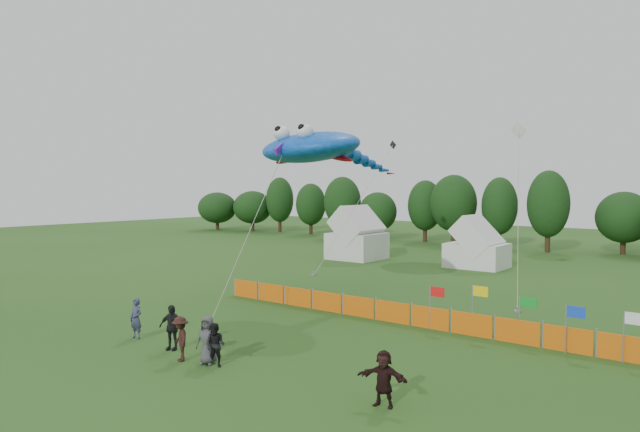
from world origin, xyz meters
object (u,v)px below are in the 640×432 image
Objects in this scene: tent_left at (357,237)px; spectator_d at (172,327)px; barrier_fence at (393,312)px; spectator_a at (136,319)px; spectator_c at (180,339)px; stingray_kite at (316,148)px; spectator_b at (215,345)px; spectator_e at (208,340)px; spectator_f at (384,378)px; tent_right at (477,248)px.

tent_left is 30.10m from spectator_d.
tent_left is at bearing 128.51° from barrier_fence.
spectator_a is 2.58m from spectator_d.
spectator_c is 14.18m from stingray_kite.
spectator_d is at bearing -115.84° from barrier_fence.
spectator_e reaches higher than spectator_b.
tent_left is at bearing 96.01° from spectator_b.
spectator_e is at bearing -65.71° from tent_left.
spectator_f is (7.27, 0.53, -0.05)m from spectator_e.
stingray_kite is at bearing -94.78° from tent_right.
tent_left is 2.49× the size of spectator_a.
spectator_e is (-0.49, 0.06, 0.09)m from spectator_b.
barrier_fence is 10.00m from spectator_e.
tent_left reaches higher than spectator_e.
spectator_b is 6.80m from spectator_f.
spectator_e is at bearing -71.41° from stingray_kite.
tent_right is at bearing 76.00° from spectator_b.
spectator_f is at bearing 34.72° from spectator_c.
spectator_a reaches higher than spectator_c.
spectator_c is at bearing -179.37° from spectator_e.
tent_left is at bearing 117.68° from stingray_kite.
spectator_f reaches higher than spectator_c.
tent_right is at bearing 77.41° from spectator_a.
spectator_c is (-1.56, -0.34, 0.05)m from spectator_b.
spectator_f is (9.80, 0.22, -0.07)m from spectator_d.
spectator_a is at bearing -163.15° from spectator_c.
spectator_e is at bearing 49.06° from spectator_c.
spectator_d is (10.36, -28.24, -1.03)m from tent_left.
tent_left reaches higher than barrier_fence.
tent_right reaches higher than spectator_d.
barrier_fence is 12.53× the size of spectator_a.
tent_left is 2.45× the size of spectator_e.
spectator_c is (-3.13, -10.18, 0.34)m from barrier_fence.
spectator_c is 0.11× the size of stingray_kite.
spectator_c is (1.09, -30.40, -0.78)m from tent_right.
spectator_d reaches higher than spectator_e.
spectator_b is 0.95× the size of spectator_c.
spectator_f is at bearing -43.87° from stingray_kite.
barrier_fence is 10.66m from spectator_c.
spectator_f is (8.34, 0.94, 0.00)m from spectator_c.
spectator_a is 5.62m from spectator_b.
spectator_a is 5.12m from spectator_e.
tent_right is 2.69× the size of spectator_f.
spectator_f is at bearing -54.27° from tent_left.
spectator_d is 1.08× the size of spectator_f.
barrier_fence is at bearing 108.22° from spectator_f.
spectator_b is (13.38, -28.61, -1.14)m from tent_left.
stingray_kite is (-3.74, 11.11, 7.78)m from spectator_e.
barrier_fence is 1.39× the size of stingray_kite.
barrier_fence is 11.79m from spectator_a.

